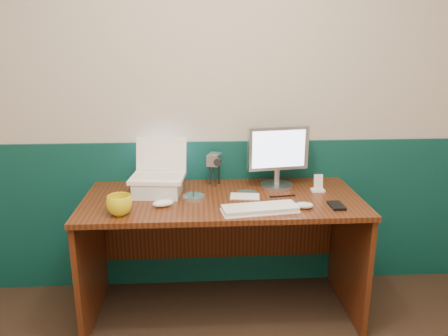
{
  "coord_description": "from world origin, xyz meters",
  "views": [
    {
      "loc": [
        -0.07,
        -1.0,
        1.61
      ],
      "look_at": [
        0.06,
        1.23,
        0.97
      ],
      "focal_mm": 35.0,
      "sensor_mm": 36.0,
      "label": 1
    }
  ],
  "objects": [
    {
      "name": "music_player",
      "position": [
        0.64,
        1.45,
        0.81
      ],
      "size": [
        0.05,
        0.03,
        0.09
      ],
      "primitive_type": "cube",
      "rotation": [
        -0.17,
        0.0,
        0.0
      ],
      "color": "white",
      "rests_on": "dock"
    },
    {
      "name": "pen",
      "position": [
        0.41,
        1.37,
        0.75
      ],
      "size": [
        0.16,
        0.03,
        0.01
      ],
      "primitive_type": "cylinder",
      "rotation": [
        0.0,
        1.57,
        0.12
      ],
      "color": "black",
      "rests_on": "desk"
    },
    {
      "name": "cd_loose_a",
      "position": [
        -0.27,
        1.3,
        0.75
      ],
      "size": [
        0.11,
        0.11,
        0.0
      ],
      "primitive_type": "cylinder",
      "color": "#B0B7C1",
      "rests_on": "desk"
    },
    {
      "name": "mug",
      "position": [
        -0.48,
        1.15,
        0.8
      ],
      "size": [
        0.18,
        0.18,
        0.11
      ],
      "primitive_type": "imported",
      "rotation": [
        0.0,
        0.0,
        0.42
      ],
      "color": "yellow",
      "rests_on": "desk"
    },
    {
      "name": "pda",
      "position": [
        0.68,
        1.19,
        0.76
      ],
      "size": [
        0.07,
        0.13,
        0.01
      ],
      "primitive_type": "cube",
      "rotation": [
        0.0,
        0.0,
        0.02
      ],
      "color": "black",
      "rests_on": "desk"
    },
    {
      "name": "wainscot",
      "position": [
        0.0,
        1.74,
        0.5
      ],
      "size": [
        3.48,
        0.02,
        1.0
      ],
      "primitive_type": "cube",
      "color": "#08372E",
      "rests_on": "ground"
    },
    {
      "name": "desk",
      "position": [
        0.06,
        1.38,
        0.38
      ],
      "size": [
        1.6,
        0.7,
        0.75
      ],
      "primitive_type": "cube",
      "color": "#361909",
      "rests_on": "ground"
    },
    {
      "name": "laptop",
      "position": [
        -0.31,
        1.45,
        0.97
      ],
      "size": [
        0.33,
        0.27,
        0.25
      ],
      "primitive_type": null,
      "rotation": [
        0.0,
        0.0,
        -0.11
      ],
      "color": "white",
      "rests_on": "laptop_riser"
    },
    {
      "name": "dock",
      "position": [
        0.64,
        1.45,
        0.76
      ],
      "size": [
        0.08,
        0.06,
        0.01
      ],
      "primitive_type": "cube",
      "rotation": [
        0.0,
        0.0,
        0.0
      ],
      "color": "white",
      "rests_on": "desk"
    },
    {
      "name": "back_wall",
      "position": [
        0.0,
        1.75,
        1.25
      ],
      "size": [
        3.5,
        0.04,
        2.5
      ],
      "primitive_type": "cube",
      "color": "beige",
      "rests_on": "ground"
    },
    {
      "name": "monitor",
      "position": [
        0.41,
        1.55,
        0.94
      ],
      "size": [
        0.38,
        0.16,
        0.37
      ],
      "primitive_type": null,
      "rotation": [
        0.0,
        0.0,
        0.14
      ],
      "color": "#A8A8AD",
      "rests_on": "desk"
    },
    {
      "name": "keyboard",
      "position": [
        0.25,
        1.15,
        0.76
      ],
      "size": [
        0.41,
        0.19,
        0.02
      ],
      "primitive_type": "cube",
      "rotation": [
        0.0,
        0.0,
        0.14
      ],
      "color": "white",
      "rests_on": "desk"
    },
    {
      "name": "laptop_riser",
      "position": [
        -0.31,
        1.45,
        0.8
      ],
      "size": [
        0.29,
        0.25,
        0.09
      ],
      "primitive_type": "cube",
      "rotation": [
        0.0,
        0.0,
        -0.11
      ],
      "color": "white",
      "rests_on": "desk"
    },
    {
      "name": "mouse_right",
      "position": [
        0.49,
        1.18,
        0.77
      ],
      "size": [
        0.11,
        0.07,
        0.03
      ],
      "primitive_type": "ellipsoid",
      "rotation": [
        0.0,
        0.0,
        -0.13
      ],
      "color": "silver",
      "rests_on": "desk"
    },
    {
      "name": "cd_spindle",
      "position": [
        -0.1,
        1.35,
        0.76
      ],
      "size": [
        0.13,
        0.13,
        0.03
      ],
      "primitive_type": "cylinder",
      "color": "silver",
      "rests_on": "desk"
    },
    {
      "name": "mouse_left",
      "position": [
        -0.27,
        1.25,
        0.77
      ],
      "size": [
        0.13,
        0.1,
        0.04
      ],
      "primitive_type": "ellipsoid",
      "rotation": [
        0.0,
        0.0,
        0.34
      ],
      "color": "white",
      "rests_on": "desk"
    },
    {
      "name": "cd_loose_b",
      "position": [
        0.22,
        1.45,
        0.75
      ],
      "size": [
        0.12,
        0.12,
        0.0
      ],
      "primitive_type": "cylinder",
      "color": "silver",
      "rests_on": "desk"
    },
    {
      "name": "papers",
      "position": [
        0.19,
        1.38,
        0.75
      ],
      "size": [
        0.18,
        0.13,
        0.0
      ],
      "primitive_type": "cube",
      "rotation": [
        0.0,
        0.0,
        -0.13
      ],
      "color": "white",
      "rests_on": "desk"
    },
    {
      "name": "camcorder",
      "position": [
        0.03,
        1.61,
        0.86
      ],
      "size": [
        0.13,
        0.16,
        0.22
      ],
      "primitive_type": null,
      "rotation": [
        0.0,
        0.0,
        -0.29
      ],
      "color": "#AEAFB3",
      "rests_on": "desk"
    }
  ]
}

